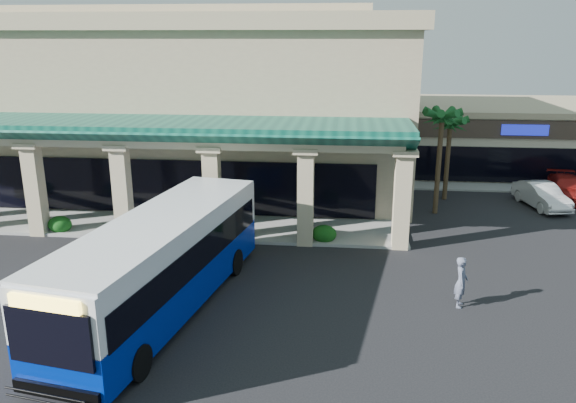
% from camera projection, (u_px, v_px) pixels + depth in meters
% --- Properties ---
extents(ground, '(110.00, 110.00, 0.00)m').
position_uv_depth(ground, '(258.00, 288.00, 22.40)').
color(ground, black).
extents(main_building, '(30.80, 14.80, 11.35)m').
position_uv_depth(main_building, '(174.00, 100.00, 36.89)').
color(main_building, tan).
rests_on(main_building, ground).
extents(arcade, '(30.00, 6.20, 5.70)m').
position_uv_depth(arcade, '(124.00, 174.00, 28.90)').
color(arcade, '#0C4A3D').
rests_on(arcade, ground).
extents(strip_mall, '(22.50, 12.50, 4.90)m').
position_uv_depth(strip_mall, '(539.00, 135.00, 42.81)').
color(strip_mall, beige).
rests_on(strip_mall, ground).
extents(palm_0, '(2.40, 2.40, 6.60)m').
position_uv_depth(palm_0, '(439.00, 156.00, 31.12)').
color(palm_0, '#154F1F').
rests_on(palm_0, ground).
extents(palm_1, '(2.40, 2.40, 5.80)m').
position_uv_depth(palm_1, '(448.00, 153.00, 34.00)').
color(palm_1, '#154F1F').
rests_on(palm_1, ground).
extents(broadleaf_tree, '(2.60, 2.60, 4.81)m').
position_uv_depth(broadleaf_tree, '(406.00, 145.00, 39.11)').
color(broadleaf_tree, '#0F440F').
rests_on(broadleaf_tree, ground).
extents(transit_bus, '(5.03, 13.04, 3.56)m').
position_uv_depth(transit_bus, '(163.00, 265.00, 20.15)').
color(transit_bus, '#011F9D').
rests_on(transit_bus, ground).
extents(pedestrian, '(0.60, 0.79, 1.94)m').
position_uv_depth(pedestrian, '(461.00, 282.00, 20.68)').
color(pedestrian, slate).
rests_on(pedestrian, ground).
extents(car_white, '(2.42, 4.62, 1.45)m').
position_uv_depth(car_white, '(542.00, 195.00, 32.94)').
color(car_white, white).
rests_on(car_white, ground).
extents(car_red, '(2.68, 5.11, 1.41)m').
position_uv_depth(car_red, '(567.00, 188.00, 34.60)').
color(car_red, maroon).
rests_on(car_red, ground).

